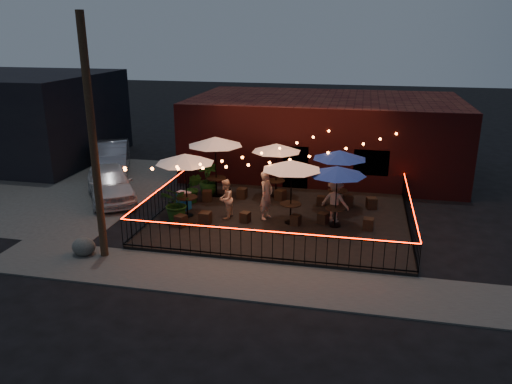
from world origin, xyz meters
TOP-DOWN VIEW (x-y plane):
  - ground at (0.00, 0.00)m, footprint 110.00×110.00m
  - patio at (0.00, 2.00)m, footprint 10.00×8.00m
  - sidewalk at (0.00, -3.25)m, footprint 18.00×2.50m
  - parking_lot at (-12.00, 4.00)m, footprint 11.00×12.00m
  - brick_building at (1.00, 9.99)m, footprint 14.00×8.00m
  - background_building at (-18.00, 9.00)m, footprint 12.00×9.00m
  - utility_pole at (-5.40, -2.60)m, footprint 0.26×0.26m
  - fence_front at (0.00, -2.00)m, footprint 10.00×0.04m
  - fence_left at (-5.00, 2.00)m, footprint 0.04×8.00m
  - fence_right at (5.00, 2.00)m, footprint 0.04×8.00m
  - festoon_lights at (-1.01, 1.70)m, footprint 10.02×8.72m
  - cafe_table_0 at (-3.80, 1.36)m, footprint 2.82×2.82m
  - cafe_table_1 at (-3.37, 4.11)m, footprint 2.57×2.57m
  - cafe_table_2 at (0.45, 1.48)m, footprint 2.81×2.81m
  - cafe_table_3 at (-0.68, 4.56)m, footprint 2.95×2.95m
  - cafe_table_4 at (2.19, 1.50)m, footprint 2.23×2.23m
  - cafe_table_5 at (2.15, 3.66)m, footprint 2.97×2.97m
  - bistro_chair_0 at (-3.65, 0.19)m, footprint 0.50×0.50m
  - bistro_chair_1 at (-2.79, 0.60)m, footprint 0.44×0.44m
  - bistro_chair_2 at (-3.55, 3.29)m, footprint 0.50×0.50m
  - bistro_chair_3 at (-2.13, 3.98)m, footprint 0.44×0.44m
  - bistro_chair_4 at (-1.32, 1.16)m, footprint 0.43×0.43m
  - bistro_chair_5 at (0.68, 1.28)m, footprint 0.44×0.44m
  - bistro_chair_6 at (-0.39, 4.08)m, footprint 0.54×0.54m
  - bistro_chair_7 at (1.45, 3.79)m, footprint 0.37×0.37m
  - bistro_chair_8 at (1.72, 1.69)m, footprint 0.47×0.47m
  - bistro_chair_9 at (3.46, 1.39)m, footprint 0.42×0.42m
  - bistro_chair_10 at (2.59, 3.93)m, footprint 0.48×0.48m
  - bistro_chair_11 at (3.59, 3.83)m, footprint 0.49×0.49m
  - patron_a at (-0.58, 1.76)m, footprint 0.69×0.83m
  - patron_b at (-2.20, 1.47)m, footprint 0.67×0.83m
  - patron_c at (2.13, 1.97)m, footprint 1.27×0.96m
  - potted_shrub_a at (-3.99, 0.79)m, footprint 1.63×1.55m
  - potted_shrub_b at (-4.08, 2.99)m, footprint 0.80×0.68m
  - potted_shrub_c at (-3.79, 4.20)m, footprint 1.07×1.07m
  - cooler at (-4.22, 2.08)m, footprint 0.67×0.56m
  - boulder at (-6.12, -2.69)m, footprint 1.02×0.94m
  - car_white at (-8.05, 2.98)m, footprint 4.12×4.89m
  - car_silver at (-10.28, 7.45)m, footprint 3.50×5.11m

SIDE VIEW (x-z plane):
  - ground at x=0.00m, z-range 0.00..0.00m
  - parking_lot at x=-12.00m, z-range 0.00..0.02m
  - sidewalk at x=0.00m, z-range 0.00..0.05m
  - patio at x=0.00m, z-range 0.00..0.15m
  - boulder at x=-6.12m, z-range 0.00..0.67m
  - bistro_chair_5 at x=0.68m, z-range 0.15..0.56m
  - bistro_chair_7 at x=1.45m, z-range 0.15..0.56m
  - bistro_chair_4 at x=-1.32m, z-range 0.15..0.56m
  - bistro_chair_8 at x=1.72m, z-range 0.15..0.57m
  - bistro_chair_9 at x=3.46m, z-range 0.15..0.60m
  - bistro_chair_0 at x=-3.65m, z-range 0.15..0.61m
  - bistro_chair_3 at x=-2.13m, z-range 0.15..0.62m
  - bistro_chair_6 at x=-0.39m, z-range 0.15..0.63m
  - bistro_chair_10 at x=2.59m, z-range 0.15..0.63m
  - bistro_chair_11 at x=3.59m, z-range 0.15..0.63m
  - bistro_chair_2 at x=-3.55m, z-range 0.15..0.64m
  - bistro_chair_1 at x=-2.79m, z-range 0.15..0.65m
  - cooler at x=-4.22m, z-range 0.16..0.91m
  - fence_front at x=0.00m, z-range 0.14..1.18m
  - fence_left at x=-5.00m, z-range 0.14..1.18m
  - fence_right at x=5.00m, z-range 0.14..1.18m
  - car_white at x=-8.05m, z-range 0.00..1.58m
  - car_silver at x=-10.28m, z-range 0.00..1.60m
  - potted_shrub_b at x=-4.08m, z-range 0.15..1.48m
  - potted_shrub_a at x=-3.99m, z-range 0.15..1.58m
  - potted_shrub_c at x=-3.79m, z-range 0.15..1.66m
  - patron_b at x=-2.20m, z-range 0.15..1.76m
  - patron_c at x=2.13m, z-range 0.15..1.89m
  - patron_a at x=-0.58m, z-range 0.15..2.10m
  - brick_building at x=1.00m, z-range 0.00..4.00m
  - cafe_table_4 at x=2.19m, z-range 1.15..3.56m
  - cafe_table_3 at x=-0.68m, z-range 1.17..3.64m
  - cafe_table_5 at x=2.15m, z-range 1.19..3.71m
  - cafe_table_2 at x=0.45m, z-range 1.20..3.76m
  - background_building at x=-18.00m, z-range 0.00..5.00m
  - festoon_lights at x=-1.01m, z-range 1.86..3.18m
  - cafe_table_0 at x=-3.80m, z-range 1.23..3.85m
  - cafe_table_1 at x=-3.37m, z-range 1.29..4.04m
  - utility_pole at x=-5.40m, z-range 0.00..8.00m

